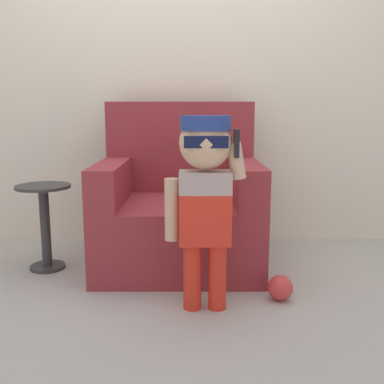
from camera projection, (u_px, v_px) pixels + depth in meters
ground_plane at (174, 266)px, 2.84m from camera, size 10.00×10.00×0.00m
wall_back at (176, 64)px, 3.22m from camera, size 10.00×0.05×2.60m
armchair at (181, 209)px, 2.88m from camera, size 0.99×0.88×1.03m
person_child at (206, 183)px, 2.13m from camera, size 0.39×0.29×0.95m
side_table at (47, 219)px, 2.75m from camera, size 0.33×0.33×0.53m
toy_ball at (282, 288)px, 2.33m from camera, size 0.13×0.13×0.13m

